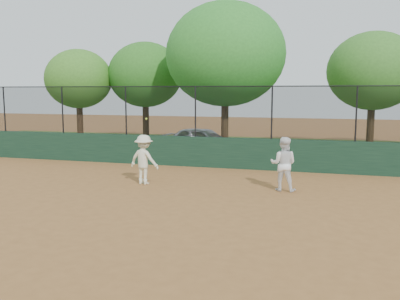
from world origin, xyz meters
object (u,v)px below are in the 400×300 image
(parked_car, at_px, (203,141))
(player_main, at_px, (144,160))
(tree_3, at_px, (373,71))
(tree_1, at_px, (145,75))
(tree_2, at_px, (225,54))
(player_second, at_px, (283,164))
(tree_0, at_px, (78,79))

(parked_car, distance_m, player_main, 6.80)
(parked_car, height_order, tree_3, tree_3)
(tree_1, bearing_deg, tree_3, -0.65)
(parked_car, height_order, tree_2, tree_2)
(player_second, height_order, tree_1, tree_1)
(player_main, bearing_deg, tree_0, 130.81)
(player_main, distance_m, tree_2, 9.01)
(player_second, distance_m, tree_3, 10.74)
(tree_0, bearing_deg, tree_2, -6.70)
(tree_0, relative_size, tree_1, 0.93)
(parked_car, bearing_deg, tree_1, 60.78)
(parked_car, relative_size, tree_1, 0.68)
(player_main, relative_size, tree_1, 0.38)
(tree_3, bearing_deg, parked_car, -157.03)
(player_second, bearing_deg, tree_1, -46.09)
(tree_2, bearing_deg, player_second, -65.02)
(tree_0, bearing_deg, tree_1, 16.79)
(tree_3, bearing_deg, tree_2, -164.06)
(tree_0, xyz_separation_m, tree_1, (3.57, 1.08, 0.23))
(parked_car, relative_size, tree_2, 0.54)
(player_second, relative_size, tree_0, 0.31)
(player_main, bearing_deg, tree_2, 84.37)
(parked_car, xyz_separation_m, player_main, (-0.03, -6.80, 0.13))
(parked_car, xyz_separation_m, tree_1, (-4.31, 3.36, 3.22))
(tree_0, bearing_deg, player_second, -35.70)
(parked_car, xyz_separation_m, tree_0, (-7.88, 2.28, 2.99))
(parked_car, bearing_deg, tree_2, -22.27)
(parked_car, xyz_separation_m, player_second, (4.40, -6.54, 0.15))
(tree_3, bearing_deg, tree_0, -176.53)
(player_main, height_order, tree_1, tree_1)
(player_second, distance_m, player_main, 4.44)
(player_main, height_order, tree_2, tree_2)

